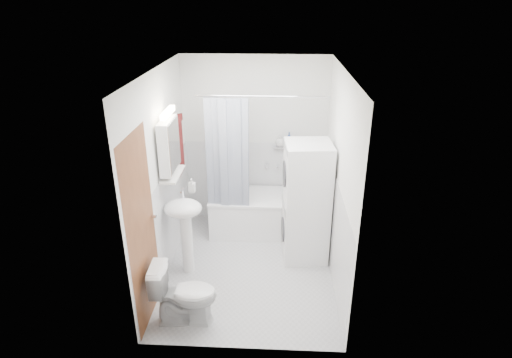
{
  "coord_description": "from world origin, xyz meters",
  "views": [
    {
      "loc": [
        0.31,
        -4.39,
        3.13
      ],
      "look_at": [
        0.07,
        0.15,
        1.14
      ],
      "focal_mm": 30.0,
      "sensor_mm": 36.0,
      "label": 1
    }
  ],
  "objects_px": {
    "washer_dryer": "(306,202)",
    "toilet": "(184,294)",
    "sink": "(184,220)",
    "bathtub": "(262,212)"
  },
  "relations": [
    {
      "from": "sink",
      "to": "washer_dryer",
      "type": "height_order",
      "value": "washer_dryer"
    },
    {
      "from": "washer_dryer",
      "to": "toilet",
      "type": "bearing_deg",
      "value": -139.93
    },
    {
      "from": "sink",
      "to": "washer_dryer",
      "type": "bearing_deg",
      "value": 15.69
    },
    {
      "from": "sink",
      "to": "toilet",
      "type": "relative_size",
      "value": 1.57
    },
    {
      "from": "washer_dryer",
      "to": "sink",
      "type": "bearing_deg",
      "value": -169.03
    },
    {
      "from": "washer_dryer",
      "to": "toilet",
      "type": "xyz_separation_m",
      "value": [
        -1.28,
        -1.27,
        -0.44
      ]
    },
    {
      "from": "bathtub",
      "to": "toilet",
      "type": "xyz_separation_m",
      "value": [
        -0.72,
        -1.86,
        0.02
      ]
    },
    {
      "from": "washer_dryer",
      "to": "toilet",
      "type": "height_order",
      "value": "washer_dryer"
    },
    {
      "from": "sink",
      "to": "bathtub",
      "type": "bearing_deg",
      "value": 48.74
    },
    {
      "from": "bathtub",
      "to": "sink",
      "type": "xyz_separation_m",
      "value": [
        -0.87,
        -1.0,
        0.4
      ]
    }
  ]
}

